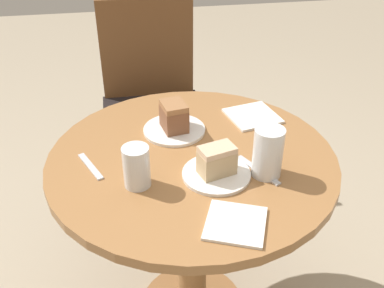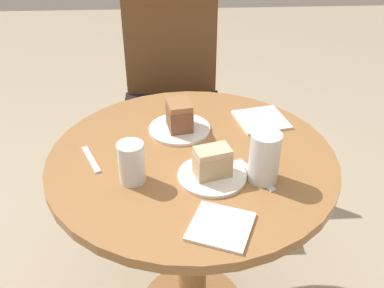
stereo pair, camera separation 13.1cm
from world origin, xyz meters
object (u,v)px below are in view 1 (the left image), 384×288
Objects in this scene: plate_near at (216,174)px; glass_lemonade at (268,155)px; cake_slice_near at (217,160)px; chair at (152,102)px; plate_far at (174,130)px; cake_slice_far at (174,116)px; glass_water at (137,168)px.

glass_lemonade is at bearing -6.34° from plate_near.
chair is at bearing 96.33° from cake_slice_near.
glass_lemonade is (0.22, -0.27, 0.06)m from plate_far.
glass_lemonade is at bearing -51.04° from cake_slice_far.
glass_lemonade is (0.22, -0.27, 0.01)m from cake_slice_far.
glass_water is at bearing -179.47° from plate_near.
cake_slice_far is at bearing -88.62° from chair.
chair is 8.46× the size of cake_slice_near.
cake_slice_far is (0.02, -0.65, 0.28)m from chair.
glass_lemonade is at bearing -75.74° from chair.
plate_far is 1.70× the size of glass_water.
glass_lemonade is at bearing -51.04° from plate_far.
cake_slice_near is (0.10, -0.91, 0.28)m from chair.
chair reaches higher than plate_near.
cake_slice_far is 0.71× the size of glass_lemonade.
glass_lemonade reaches higher than plate_far.
cake_slice_near is 1.07× the size of cake_slice_far.
chair is 4.85× the size of plate_near.
plate_far is at bearing 128.96° from glass_lemonade.
plate_near is 0.27m from plate_far.
plate_near is 1.33× the size of glass_lemonade.
cake_slice_near is at bearing 0.53° from glass_water.
cake_slice_near is 0.93× the size of glass_water.
plate_far is 0.30m from glass_water.
plate_far is 0.36m from glass_lemonade.
glass_lemonade is 1.23× the size of glass_water.
glass_water is (-0.14, -0.26, -0.00)m from cake_slice_far.
cake_slice_far reaches higher than plate_near.
glass_lemonade is (0.14, -0.02, 0.01)m from cake_slice_near.
plate_near is 1.87× the size of cake_slice_far.
glass_water is at bearing -117.75° from plate_far.
plate_near is at bearing -72.26° from plate_far.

